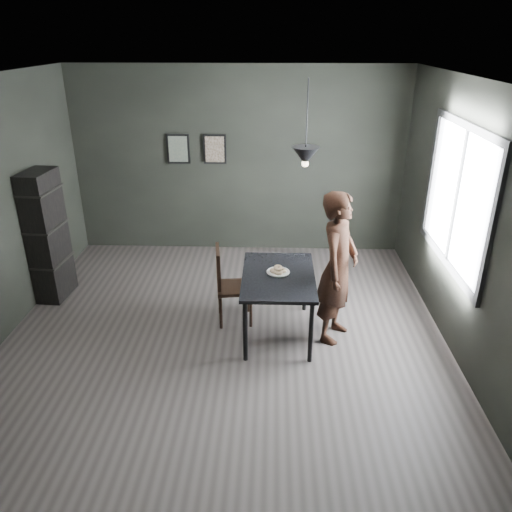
{
  "coord_description": "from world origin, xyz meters",
  "views": [
    {
      "loc": [
        0.53,
        -4.94,
        3.2
      ],
      "look_at": [
        0.35,
        0.05,
        0.95
      ],
      "focal_mm": 35.0,
      "sensor_mm": 36.0,
      "label": 1
    }
  ],
  "objects_px": {
    "cafe_table": "(278,281)",
    "wood_chair": "(227,280)",
    "pendant_lamp": "(305,156)",
    "shelf_unit": "(47,236)",
    "woman": "(338,268)",
    "white_plate": "(278,273)"
  },
  "relations": [
    {
      "from": "cafe_table",
      "to": "wood_chair",
      "type": "height_order",
      "value": "wood_chair"
    },
    {
      "from": "pendant_lamp",
      "to": "shelf_unit",
      "type": "bearing_deg",
      "value": 167.3
    },
    {
      "from": "cafe_table",
      "to": "woman",
      "type": "relative_size",
      "value": 0.7
    },
    {
      "from": "cafe_table",
      "to": "shelf_unit",
      "type": "relative_size",
      "value": 0.72
    },
    {
      "from": "cafe_table",
      "to": "wood_chair",
      "type": "xyz_separation_m",
      "value": [
        -0.59,
        0.26,
        -0.13
      ]
    },
    {
      "from": "cafe_table",
      "to": "shelf_unit",
      "type": "distance_m",
      "value": 3.04
    },
    {
      "from": "cafe_table",
      "to": "white_plate",
      "type": "xyz_separation_m",
      "value": [
        -0.0,
        0.04,
        0.08
      ]
    },
    {
      "from": "shelf_unit",
      "to": "pendant_lamp",
      "type": "bearing_deg",
      "value": -8.69
    },
    {
      "from": "pendant_lamp",
      "to": "wood_chair",
      "type": "bearing_deg",
      "value": 169.35
    },
    {
      "from": "white_plate",
      "to": "pendant_lamp",
      "type": "relative_size",
      "value": 0.27
    },
    {
      "from": "pendant_lamp",
      "to": "woman",
      "type": "bearing_deg",
      "value": -18.47
    },
    {
      "from": "shelf_unit",
      "to": "pendant_lamp",
      "type": "height_order",
      "value": "pendant_lamp"
    },
    {
      "from": "white_plate",
      "to": "woman",
      "type": "bearing_deg",
      "value": -6.44
    },
    {
      "from": "cafe_table",
      "to": "shelf_unit",
      "type": "height_order",
      "value": "shelf_unit"
    },
    {
      "from": "cafe_table",
      "to": "pendant_lamp",
      "type": "height_order",
      "value": "pendant_lamp"
    },
    {
      "from": "white_plate",
      "to": "woman",
      "type": "height_order",
      "value": "woman"
    },
    {
      "from": "woman",
      "to": "shelf_unit",
      "type": "distance_m",
      "value": 3.66
    },
    {
      "from": "white_plate",
      "to": "wood_chair",
      "type": "height_order",
      "value": "wood_chair"
    },
    {
      "from": "woman",
      "to": "shelf_unit",
      "type": "height_order",
      "value": "woman"
    },
    {
      "from": "woman",
      "to": "pendant_lamp",
      "type": "bearing_deg",
      "value": 95.81
    },
    {
      "from": "shelf_unit",
      "to": "pendant_lamp",
      "type": "relative_size",
      "value": 1.94
    },
    {
      "from": "white_plate",
      "to": "shelf_unit",
      "type": "xyz_separation_m",
      "value": [
        -2.92,
        0.77,
        0.08
      ]
    }
  ]
}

